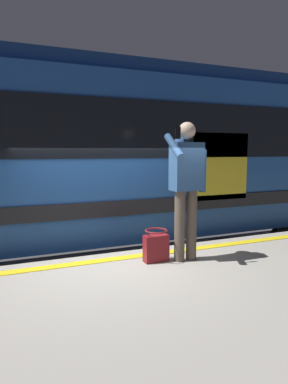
{
  "coord_description": "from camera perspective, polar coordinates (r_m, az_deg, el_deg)",
  "views": [
    {
      "loc": [
        1.31,
        4.53,
        2.47
      ],
      "look_at": [
        -0.44,
        0.3,
        1.9
      ],
      "focal_mm": 31.46,
      "sensor_mm": 36.0,
      "label": 1
    }
  ],
  "objects": [
    {
      "name": "passenger",
      "position": [
        4.45,
        7.16,
        2.12
      ],
      "size": [
        0.57,
        0.55,
        1.83
      ],
      "color": "brown",
      "rests_on": "platform"
    },
    {
      "name": "safety_line",
      "position": [
        4.67,
        -5.1,
        -11.25
      ],
      "size": [
        13.75,
        0.16,
        0.01
      ],
      "primitive_type": "cube",
      "color": "yellow",
      "rests_on": "platform"
    },
    {
      "name": "train_carriage",
      "position": [
        6.59,
        -11.89,
        6.56
      ],
      "size": [
        13.0,
        3.09,
        3.76
      ],
      "color": "#1E478C",
      "rests_on": "ground"
    },
    {
      "name": "track_rail_near",
      "position": [
        6.38,
        -9.28,
        -14.97
      ],
      "size": [
        18.25,
        0.08,
        0.16
      ],
      "primitive_type": "cube",
      "color": "slate",
      "rests_on": "ground"
    },
    {
      "name": "ground_plane",
      "position": [
        5.33,
        -6.01,
        -20.55
      ],
      "size": [
        23.85,
        23.85,
        0.0
      ],
      "primitive_type": "plane",
      "color": "#3D3D3F"
    },
    {
      "name": "handbag",
      "position": [
        4.51,
        2.06,
        -9.24
      ],
      "size": [
        0.33,
        0.3,
        0.43
      ],
      "color": "maroon",
      "rests_on": "platform"
    },
    {
      "name": "track_rail_far",
      "position": [
        7.7,
        -11.78,
        -11.1
      ],
      "size": [
        18.25,
        0.08,
        0.16
      ],
      "primitive_type": "cube",
      "color": "slate",
      "rests_on": "ground"
    },
    {
      "name": "platform",
      "position": [
        3.35,
        6.01,
        -29.01
      ],
      "size": [
        14.03,
        4.33,
        1.0
      ],
      "primitive_type": "cube",
      "color": "#9E998E",
      "rests_on": "ground"
    }
  ]
}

